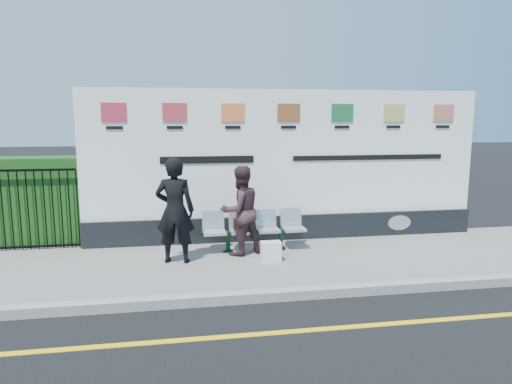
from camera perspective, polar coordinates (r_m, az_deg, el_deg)
ground at (r=5.88m, az=7.87°, el=-16.69°), size 80.00×80.00×0.00m
pavement at (r=8.10m, az=2.54°, el=-8.77°), size 14.00×3.00×0.12m
kerb at (r=6.73m, az=5.28°, el=-12.55°), size 14.00×0.18×0.14m
yellow_line at (r=5.88m, az=7.87°, el=-16.66°), size 14.00×0.10×0.01m
billboard at (r=9.21m, az=3.89°, el=2.06°), size 8.00×0.30×3.00m
hedge at (r=9.92m, az=-26.70°, el=-1.02°), size 2.35×0.70×1.70m
railing at (r=9.51m, az=-27.45°, el=-1.96°), size 2.05×0.06×1.54m
bench at (r=8.52m, az=-0.18°, el=-6.01°), size 1.91×0.53×0.41m
woman_left at (r=7.82m, az=-10.09°, el=-2.28°), size 0.73×0.54×1.80m
woman_right at (r=8.18m, az=-1.96°, el=-2.32°), size 0.96×0.87×1.61m
handbag_brown at (r=8.40m, az=-1.86°, el=-4.02°), size 0.29×0.14×0.22m
carrier_bag_white at (r=7.92m, az=1.87°, el=-7.44°), size 0.34×0.21×0.34m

